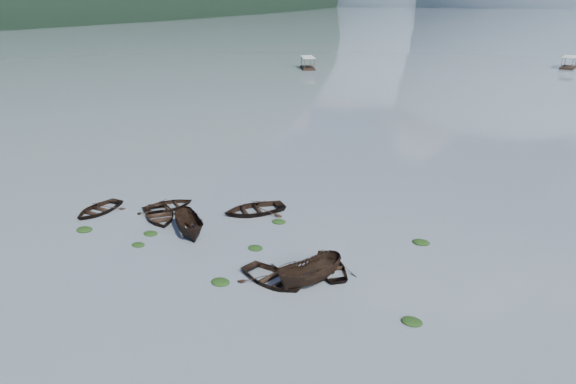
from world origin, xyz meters
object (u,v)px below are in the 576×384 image
at_px(rowboat_3, 329,269).
at_px(pontoon_centre, 568,68).
at_px(pontoon_left, 308,69).
at_px(rowboat_0, 99,212).

height_order(rowboat_3, pontoon_centre, pontoon_centre).
bearing_deg(rowboat_3, pontoon_centre, -137.57).
height_order(pontoon_left, pontoon_centre, pontoon_left).
relative_size(rowboat_0, rowboat_3, 1.08).
xyz_separation_m(rowboat_3, pontoon_left, (-39.89, 80.45, 0.00)).
distance_m(pontoon_left, pontoon_centre, 58.95).
bearing_deg(pontoon_left, rowboat_3, -96.38).
xyz_separation_m(rowboat_0, pontoon_left, (-20.65, 80.62, 0.00)).
relative_size(rowboat_3, pontoon_left, 0.58).
bearing_deg(rowboat_0, rowboat_3, 0.38).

